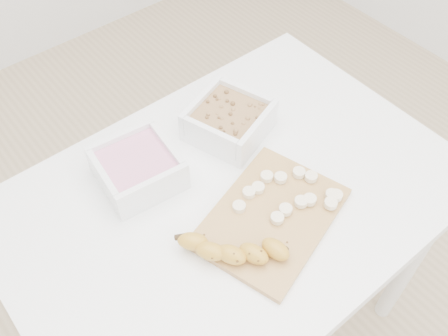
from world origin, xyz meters
TOP-DOWN VIEW (x-y plane):
  - ground at (0.00, 0.00)m, footprint 3.50×3.50m
  - table at (0.00, 0.00)m, footprint 1.00×0.70m
  - bowl_yogurt at (-0.14, 0.16)m, footprint 0.19×0.19m
  - bowl_granola at (0.11, 0.15)m, footprint 0.22×0.22m
  - cutting_board at (0.02, -0.10)m, footprint 0.37×0.31m
  - banana at (-0.10, -0.13)m, footprint 0.16×0.21m
  - banana_slices at (0.09, -0.09)m, footprint 0.20×0.17m

SIDE VIEW (x-z plane):
  - ground at x=0.00m, z-range 0.00..0.00m
  - table at x=0.00m, z-range 0.28..1.03m
  - cutting_board at x=0.02m, z-range 0.75..0.76m
  - banana_slices at x=0.09m, z-range 0.76..0.78m
  - banana at x=-0.10m, z-range 0.77..0.80m
  - bowl_yogurt at x=-0.14m, z-range 0.75..0.83m
  - bowl_granola at x=0.11m, z-range 0.75..0.83m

